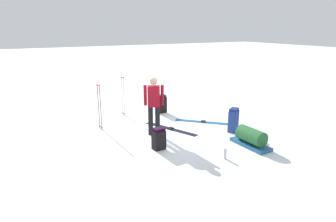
{
  "coord_description": "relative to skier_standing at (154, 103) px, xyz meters",
  "views": [
    {
      "loc": [
        7.25,
        -4.0,
        3.05
      ],
      "look_at": [
        0.0,
        0.0,
        0.7
      ],
      "focal_mm": 32.08,
      "sensor_mm": 36.0,
      "label": 1
    }
  ],
  "objects": [
    {
      "name": "backpack_small_spare",
      "position": [
        0.9,
        2.18,
        -0.6
      ],
      "size": [
        0.36,
        0.4,
        0.73
      ],
      "color": "navy",
      "rests_on": "ground_plane"
    },
    {
      "name": "backpack_large_dark",
      "position": [
        1.01,
        -0.37,
        -0.68
      ],
      "size": [
        0.26,
        0.32,
        0.57
      ],
      "color": "black",
      "rests_on": "ground_plane"
    },
    {
      "name": "skier_standing",
      "position": [
        0.0,
        0.0,
        0.0
      ],
      "size": [
        0.35,
        0.52,
        1.7
      ],
      "color": "black",
      "rests_on": "ground_plane"
    },
    {
      "name": "ski_pair_near",
      "position": [
        -0.27,
        1.93,
        -0.94
      ],
      "size": [
        1.44,
        1.44,
        0.05
      ],
      "color": "#2661A1",
      "rests_on": "ground_plane"
    },
    {
      "name": "backpack_bright",
      "position": [
        -1.94,
        1.24,
        -0.63
      ],
      "size": [
        0.22,
        0.38,
        0.66
      ],
      "color": "black",
      "rests_on": "ground_plane"
    },
    {
      "name": "ski_pair_far",
      "position": [
        -0.19,
        0.65,
        -0.94
      ],
      "size": [
        1.82,
        0.87,
        0.05
      ],
      "color": "black",
      "rests_on": "ground_plane"
    },
    {
      "name": "ski_poles_planted_near",
      "position": [
        -2.33,
        -0.06,
        -0.2
      ],
      "size": [
        0.16,
        0.1,
        1.37
      ],
      "color": "#AFADB6",
      "rests_on": "ground_plane"
    },
    {
      "name": "gear_sled",
      "position": [
        2.0,
        1.84,
        -0.73
      ],
      "size": [
        1.14,
        0.46,
        0.49
      ],
      "color": "#205485",
      "rests_on": "ground_plane"
    },
    {
      "name": "ground_plane",
      "position": [
        0.14,
        0.38,
        -0.95
      ],
      "size": [
        80.0,
        80.0,
        0.0
      ],
      "primitive_type": "plane",
      "color": "white"
    },
    {
      "name": "ski_poles_planted_far",
      "position": [
        -1.28,
        -1.21,
        -0.19
      ],
      "size": [
        0.18,
        0.1,
        1.38
      ],
      "color": "maroon",
      "rests_on": "ground_plane"
    },
    {
      "name": "thermos_bottle",
      "position": [
        2.3,
        0.74,
        -0.82
      ],
      "size": [
        0.07,
        0.07,
        0.26
      ],
      "primitive_type": "cylinder",
      "color": "#BCB6C1",
      "rests_on": "ground_plane"
    }
  ]
}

